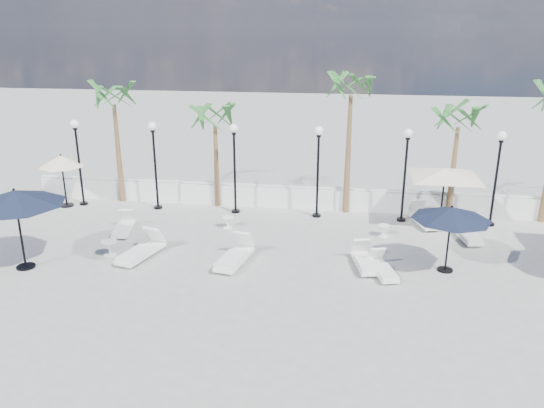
# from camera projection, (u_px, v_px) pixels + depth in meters

# --- Properties ---
(ground) EXTENTS (100.00, 100.00, 0.00)m
(ground) POSITION_uv_depth(u_px,v_px,m) (301.00, 287.00, 16.33)
(ground) COLOR gray
(ground) RESTS_ON ground
(balustrade) EXTENTS (26.00, 0.30, 1.01)m
(balustrade) POSITION_uv_depth(u_px,v_px,m) (318.00, 199.00, 23.21)
(balustrade) COLOR silver
(balustrade) RESTS_ON ground
(lamppost_0) EXTENTS (0.36, 0.36, 3.84)m
(lamppost_0) POSITION_uv_depth(u_px,v_px,m) (78.00, 150.00, 23.12)
(lamppost_0) COLOR black
(lamppost_0) RESTS_ON ground
(lamppost_1) EXTENTS (0.36, 0.36, 3.84)m
(lamppost_1) POSITION_uv_depth(u_px,v_px,m) (154.00, 153.00, 22.62)
(lamppost_1) COLOR black
(lamppost_1) RESTS_ON ground
(lamppost_2) EXTENTS (0.36, 0.36, 3.84)m
(lamppost_2) POSITION_uv_depth(u_px,v_px,m) (234.00, 156.00, 22.13)
(lamppost_2) COLOR black
(lamppost_2) RESTS_ON ground
(lamppost_3) EXTENTS (0.36, 0.36, 3.84)m
(lamppost_3) POSITION_uv_depth(u_px,v_px,m) (318.00, 159.00, 21.63)
(lamppost_3) COLOR black
(lamppost_3) RESTS_ON ground
(lamppost_4) EXTENTS (0.36, 0.36, 3.84)m
(lamppost_4) POSITION_uv_depth(u_px,v_px,m) (406.00, 162.00, 21.13)
(lamppost_4) COLOR black
(lamppost_4) RESTS_ON ground
(lamppost_5) EXTENTS (0.36, 0.36, 3.84)m
(lamppost_5) POSITION_uv_depth(u_px,v_px,m) (498.00, 165.00, 20.63)
(lamppost_5) COLOR black
(lamppost_5) RESTS_ON ground
(palm_0) EXTENTS (2.60, 2.60, 5.50)m
(palm_0) POSITION_uv_depth(u_px,v_px,m) (114.00, 102.00, 23.01)
(palm_0) COLOR brown
(palm_0) RESTS_ON ground
(palm_1) EXTENTS (2.60, 2.60, 4.70)m
(palm_1) POSITION_uv_depth(u_px,v_px,m) (215.00, 122.00, 22.62)
(palm_1) COLOR brown
(palm_1) RESTS_ON ground
(palm_2) EXTENTS (2.60, 2.60, 6.10)m
(palm_2) POSITION_uv_depth(u_px,v_px,m) (351.00, 92.00, 21.37)
(palm_2) COLOR brown
(palm_2) RESTS_ON ground
(palm_3) EXTENTS (2.60, 2.60, 4.90)m
(palm_3) POSITION_uv_depth(u_px,v_px,m) (458.00, 124.00, 21.13)
(palm_3) COLOR brown
(palm_3) RESTS_ON ground
(lounger_0) EXTENTS (1.19, 2.21, 0.79)m
(lounger_0) POSITION_uv_depth(u_px,v_px,m) (141.00, 251.00, 18.33)
(lounger_0) COLOR white
(lounger_0) RESTS_ON ground
(lounger_1) EXTENTS (1.04, 2.22, 0.80)m
(lounger_1) POSITION_uv_depth(u_px,v_px,m) (235.00, 256.00, 17.88)
(lounger_1) COLOR white
(lounger_1) RESTS_ON ground
(lounger_2) EXTENTS (0.93, 1.87, 0.67)m
(lounger_2) POSITION_uv_depth(u_px,v_px,m) (124.00, 227.00, 20.61)
(lounger_2) COLOR white
(lounger_2) RESTS_ON ground
(lounger_3) EXTENTS (0.98, 1.93, 0.69)m
(lounger_3) POSITION_uv_depth(u_px,v_px,m) (365.00, 261.00, 17.62)
(lounger_3) COLOR white
(lounger_3) RESTS_ON ground
(lounger_4) EXTENTS (1.00, 1.77, 0.63)m
(lounger_4) POSITION_uv_depth(u_px,v_px,m) (383.00, 269.00, 17.09)
(lounger_4) COLOR white
(lounger_4) RESTS_ON ground
(lounger_5) EXTENTS (1.20, 2.15, 0.77)m
(lounger_5) POSITION_uv_depth(u_px,v_px,m) (424.00, 218.00, 21.46)
(lounger_5) COLOR white
(lounger_5) RESTS_ON ground
(lounger_6) EXTENTS (0.92, 1.92, 0.69)m
(lounger_6) POSITION_uv_depth(u_px,v_px,m) (467.00, 234.00, 19.93)
(lounger_6) COLOR white
(lounger_6) RESTS_ON ground
(side_table_0) EXTENTS (0.57, 0.57, 0.55)m
(side_table_0) POSITION_uv_depth(u_px,v_px,m) (109.00, 247.00, 18.47)
(side_table_0) COLOR white
(side_table_0) RESTS_ON ground
(side_table_1) EXTENTS (0.47, 0.47, 0.45)m
(side_table_1) POSITION_uv_depth(u_px,v_px,m) (228.00, 221.00, 21.07)
(side_table_1) COLOR white
(side_table_1) RESTS_ON ground
(side_table_2) EXTENTS (0.46, 0.46, 0.45)m
(side_table_2) POSITION_uv_depth(u_px,v_px,m) (384.00, 230.00, 20.22)
(side_table_2) COLOR white
(side_table_2) RESTS_ON ground
(parasol_navy_left) EXTENTS (3.13, 3.13, 2.76)m
(parasol_navy_left) POSITION_uv_depth(u_px,v_px,m) (15.00, 198.00, 16.89)
(parasol_navy_left) COLOR black
(parasol_navy_left) RESTS_ON ground
(parasol_navy_mid) EXTENTS (2.53, 2.53, 2.27)m
(parasol_navy_mid) POSITION_uv_depth(u_px,v_px,m) (451.00, 214.00, 16.81)
(parasol_navy_mid) COLOR black
(parasol_navy_mid) RESTS_ON ground
(parasol_cream_sq_a) EXTENTS (5.21, 5.21, 2.56)m
(parasol_cream_sq_a) POSITION_uv_depth(u_px,v_px,m) (446.00, 168.00, 20.67)
(parasol_cream_sq_a) COLOR black
(parasol_cream_sq_a) RESTS_ON ground
(parasol_cream_small) EXTENTS (1.94, 1.94, 2.38)m
(parasol_cream_small) POSITION_uv_depth(u_px,v_px,m) (61.00, 162.00, 23.08)
(parasol_cream_small) COLOR black
(parasol_cream_small) RESTS_ON ground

